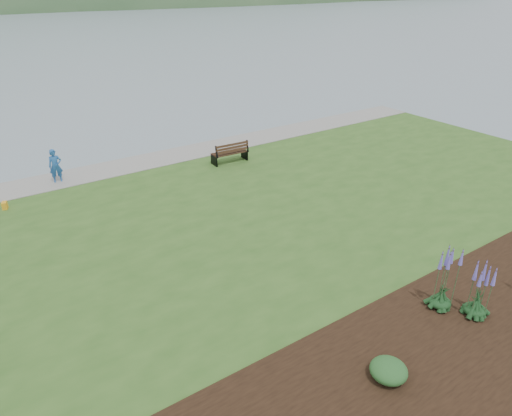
{
  "coord_description": "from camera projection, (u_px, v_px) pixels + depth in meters",
  "views": [
    {
      "loc": [
        -9.49,
        -14.4,
        8.76
      ],
      "look_at": [
        -1.13,
        -2.12,
        1.3
      ],
      "focal_mm": 32.0,
      "sensor_mm": 36.0,
      "label": 1
    }
  ],
  "objects": [
    {
      "name": "ground",
      "position": [
        250.0,
        210.0,
        19.34
      ],
      "size": [
        600.0,
        600.0,
        0.0
      ],
      "primitive_type": "plane",
      "color": "slate",
      "rests_on": "ground"
    },
    {
      "name": "lawn",
      "position": [
        278.0,
        225.0,
        17.77
      ],
      "size": [
        34.0,
        20.0,
        0.4
      ],
      "primitive_type": "cube",
      "color": "#2F561E",
      "rests_on": "ground"
    },
    {
      "name": "shoreline_path",
      "position": [
        178.0,
        155.0,
        24.25
      ],
      "size": [
        34.0,
        2.2,
        0.03
      ],
      "primitive_type": "cube",
      "color": "gray",
      "rests_on": "lawn"
    },
    {
      "name": "far_hillside",
      "position": [
        23.0,
        8.0,
        154.99
      ],
      "size": [
        580.0,
        80.0,
        38.0
      ],
      "primitive_type": null,
      "color": "#31542F",
      "rests_on": "ground"
    },
    {
      "name": "park_bench",
      "position": [
        230.0,
        152.0,
        22.98
      ],
      "size": [
        1.85,
        0.83,
        1.13
      ],
      "rotation": [
        0.0,
        0.0,
        -0.05
      ],
      "color": "#301D12",
      "rests_on": "lawn"
    },
    {
      "name": "person",
      "position": [
        55.0,
        163.0,
        20.6
      ],
      "size": [
        0.73,
        0.55,
        1.84
      ],
      "primitive_type": "imported",
      "rotation": [
        0.0,
        0.0,
        -0.14
      ],
      "color": "#215698",
      "rests_on": "lawn"
    },
    {
      "name": "pannier",
      "position": [
        5.0,
        205.0,
        18.49
      ],
      "size": [
        0.26,
        0.32,
        0.3
      ],
      "primitive_type": "cube",
      "rotation": [
        0.0,
        0.0,
        -0.31
      ],
      "color": "orange",
      "rests_on": "lawn"
    },
    {
      "name": "echium_4",
      "position": [
        446.0,
        276.0,
        12.49
      ],
      "size": [
        0.62,
        0.62,
        2.4
      ],
      "color": "#123318",
      "rests_on": "garden_bed"
    },
    {
      "name": "echium_5",
      "position": [
        480.0,
        291.0,
        12.31
      ],
      "size": [
        0.62,
        0.62,
        1.89
      ],
      "color": "#123318",
      "rests_on": "garden_bed"
    },
    {
      "name": "shrub_0",
      "position": [
        389.0,
        370.0,
        10.55
      ],
      "size": [
        0.88,
        0.88,
        0.44
      ],
      "primitive_type": "ellipsoid",
      "color": "#1E4C21",
      "rests_on": "garden_bed"
    }
  ]
}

